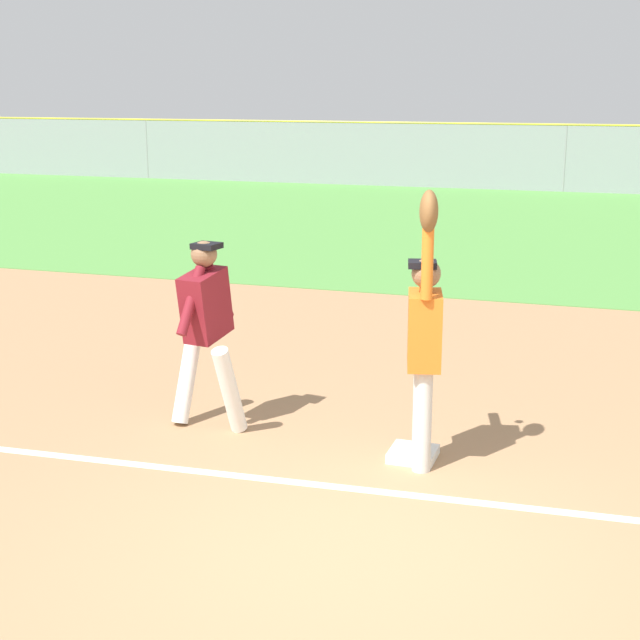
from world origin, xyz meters
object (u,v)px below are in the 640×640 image
at_px(fielder, 424,334).
at_px(runner, 206,322).
at_px(parked_car_red, 167,150).
at_px(parked_car_blue, 516,159).
at_px(first_base, 413,454).
at_px(parked_car_silver, 317,154).
at_px(baseball, 428,237).

xyz_separation_m(fielder, runner, (-2.01, 0.29, -0.12)).
bearing_deg(runner, parked_car_red, 126.52).
xyz_separation_m(runner, parked_car_blue, (0.18, 24.10, -0.32)).
relative_size(parked_car_red, parked_car_blue, 0.99).
distance_m(first_base, runner, 2.15).
distance_m(parked_car_silver, parked_car_blue, 6.90).
height_order(first_base, parked_car_silver, parked_car_silver).
distance_m(baseball, parked_car_silver, 25.91).
xyz_separation_m(parked_car_red, parked_car_blue, (12.79, -0.23, 0.00)).
distance_m(baseball, parked_car_blue, 24.36).
bearing_deg(baseball, parked_car_blue, 94.29).
relative_size(first_base, runner, 0.22).
relative_size(fielder, parked_car_blue, 0.50).
bearing_deg(first_base, fielder, -56.04).
height_order(baseball, parked_car_blue, baseball).
distance_m(fielder, parked_car_red, 28.63).
height_order(first_base, baseball, baseball).
xyz_separation_m(first_base, fielder, (0.09, -0.14, 1.08)).
distance_m(runner, parked_car_silver, 25.13).
bearing_deg(parked_car_red, first_base, -54.97).
bearing_deg(baseball, first_base, 167.30).
bearing_deg(parked_car_silver, parked_car_blue, 0.13).
xyz_separation_m(parked_car_silver, parked_car_blue, (6.90, -0.11, 0.00)).
height_order(runner, parked_car_blue, runner).
distance_m(fielder, runner, 2.04).
bearing_deg(parked_car_blue, parked_car_silver, -174.80).
xyz_separation_m(baseball, parked_car_silver, (-8.72, 24.37, -1.20)).
bearing_deg(fielder, parked_car_red, -72.03).
bearing_deg(runner, parked_car_blue, 98.68).
bearing_deg(parked_car_red, fielder, -54.95).
xyz_separation_m(fielder, parked_car_silver, (-8.73, 24.50, -0.45)).
bearing_deg(fielder, runner, -20.81).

